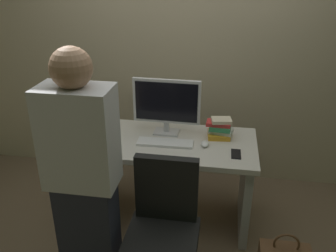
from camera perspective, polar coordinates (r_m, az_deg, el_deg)
name	(u,v)px	position (r m, az deg, el deg)	size (l,w,h in m)	color
ground_plane	(169,216)	(3.23, 0.15, -14.01)	(9.00, 9.00, 0.00)	brown
wall_back	(184,24)	(3.38, 2.52, 15.73)	(6.40, 0.10, 3.00)	tan
desk	(169,166)	(2.95, 0.16, -6.35)	(1.36, 0.69, 0.73)	beige
office_chair	(163,239)	(2.37, -0.80, -17.44)	(0.52, 0.52, 0.94)	black
person_at_desk	(84,184)	(2.17, -13.07, -8.92)	(0.40, 0.24, 1.64)	#262838
monitor	(166,104)	(2.86, -0.24, 3.53)	(0.54, 0.15, 0.46)	silver
keyboard	(165,143)	(2.78, -0.45, -2.67)	(0.43, 0.13, 0.02)	white
mouse	(205,144)	(2.77, 5.84, -2.82)	(0.06, 0.10, 0.03)	white
cup_near_keyboard	(106,142)	(2.76, -9.77, -2.53)	(0.07, 0.07, 0.09)	#3372B2
cup_by_monitor	(115,121)	(3.11, -8.37, 0.71)	(0.07, 0.07, 0.08)	silver
book_stack	(220,129)	(2.89, 8.16, -0.43)	(0.22, 0.17, 0.16)	gold
cell_phone	(236,154)	(2.68, 10.67, -4.36)	(0.07, 0.14, 0.01)	black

